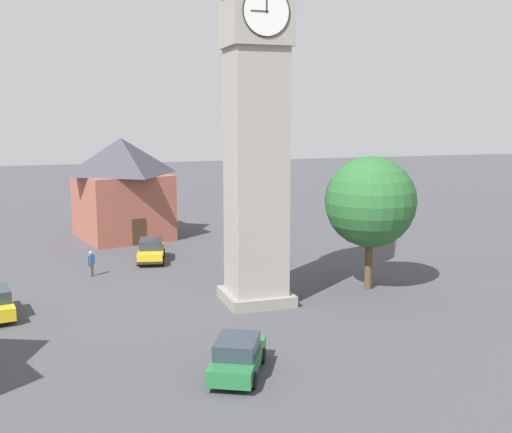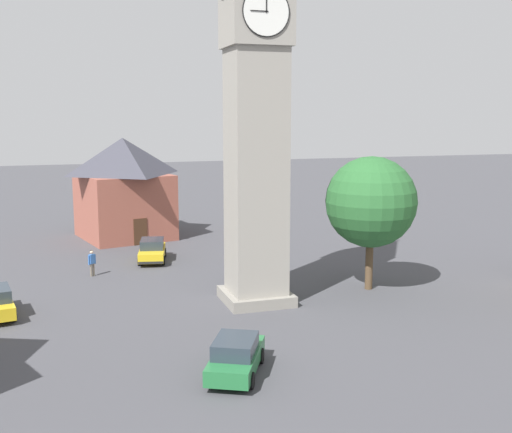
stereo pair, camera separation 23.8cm
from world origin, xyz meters
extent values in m
plane|color=#424247|center=(0.00, 0.00, 0.00)|extent=(200.00, 200.00, 0.00)
cube|color=gray|center=(0.00, 0.00, 0.30)|extent=(3.54, 3.54, 0.60)
cube|color=gray|center=(0.00, 0.00, 7.07)|extent=(2.83, 2.83, 12.94)
cube|color=gray|center=(0.00, 0.00, 15.10)|extent=(3.17, 3.17, 3.12)
cylinder|color=white|center=(0.00, 1.62, 15.10)|extent=(2.38, 0.04, 2.38)
torus|color=black|center=(0.00, 1.63, 15.10)|extent=(2.44, 0.06, 2.44)
cube|color=black|center=(0.00, 1.66, 15.36)|extent=(0.05, 0.02, 0.67)
cube|color=black|center=(0.36, 1.66, 15.10)|extent=(0.90, 0.02, 0.04)
cylinder|color=white|center=(0.00, -1.62, 15.10)|extent=(2.38, 0.04, 2.38)
torus|color=black|center=(0.00, -1.63, 15.10)|extent=(2.44, 0.06, 2.44)
cube|color=gold|center=(4.00, -11.28, 0.59)|extent=(2.49, 4.36, 0.64)
cube|color=#28333D|center=(3.97, -11.43, 1.21)|extent=(1.95, 2.37, 0.64)
cylinder|color=black|center=(3.46, -9.92, 0.32)|extent=(0.34, 0.67, 0.64)
cylinder|color=black|center=(5.03, -10.24, 0.32)|extent=(0.34, 0.67, 0.64)
cylinder|color=black|center=(2.97, -12.33, 0.32)|extent=(0.34, 0.67, 0.64)
cylinder|color=black|center=(4.53, -12.65, 0.32)|extent=(0.34, 0.67, 0.64)
cube|color=black|center=(4.40, -9.30, 0.37)|extent=(1.66, 0.45, 0.16)
cube|color=#236B38|center=(3.69, 8.92, 0.59)|extent=(3.37, 4.43, 0.64)
cube|color=#28333D|center=(3.75, 9.05, 1.21)|extent=(2.34, 2.58, 0.64)
cylinder|color=black|center=(3.85, 7.46, 0.32)|extent=(0.49, 0.67, 0.64)
cylinder|color=black|center=(2.42, 8.18, 0.32)|extent=(0.49, 0.67, 0.64)
cylinder|color=black|center=(4.96, 9.66, 0.32)|extent=(0.49, 0.67, 0.64)
cylinder|color=black|center=(3.53, 10.38, 0.32)|extent=(0.49, 0.67, 0.64)
cube|color=black|center=(2.77, 7.12, 0.37)|extent=(1.54, 0.86, 0.16)
cylinder|color=black|center=(12.87, -3.00, 0.32)|extent=(0.32, 0.67, 0.64)
cylinder|color=black|center=(12.46, -0.58, 0.32)|extent=(0.32, 0.67, 0.64)
cylinder|color=#706656|center=(8.15, -8.40, 0.41)|extent=(0.13, 0.13, 0.82)
cylinder|color=#706656|center=(8.30, -8.30, 0.41)|extent=(0.13, 0.13, 0.82)
cube|color=#386BB7|center=(8.23, -8.35, 1.12)|extent=(0.42, 0.38, 0.60)
cylinder|color=#386BB7|center=(8.03, -8.48, 1.07)|extent=(0.09, 0.09, 0.60)
cylinder|color=#386BB7|center=(8.42, -8.22, 1.07)|extent=(0.09, 0.09, 0.60)
sphere|color=beige|center=(8.23, -8.35, 1.57)|extent=(0.22, 0.22, 0.22)
sphere|color=black|center=(8.23, -8.36, 1.59)|extent=(0.20, 0.20, 0.20)
cylinder|color=brown|center=(-7.08, -0.39, 1.67)|extent=(0.44, 0.44, 3.33)
sphere|color=#28602D|center=(-7.08, -0.39, 5.18)|extent=(5.27, 5.27, 5.27)
cube|color=#995142|center=(4.87, -20.41, 2.65)|extent=(8.01, 8.29, 5.29)
pyramid|color=#383842|center=(4.87, -20.41, 6.77)|extent=(8.41, 8.70, 2.96)
cube|color=#422819|center=(4.05, -17.01, 1.05)|extent=(1.09, 0.33, 2.10)
camera|label=1|loc=(10.31, 31.40, 10.22)|focal=43.85mm
camera|label=2|loc=(10.08, 31.47, 10.22)|focal=43.85mm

